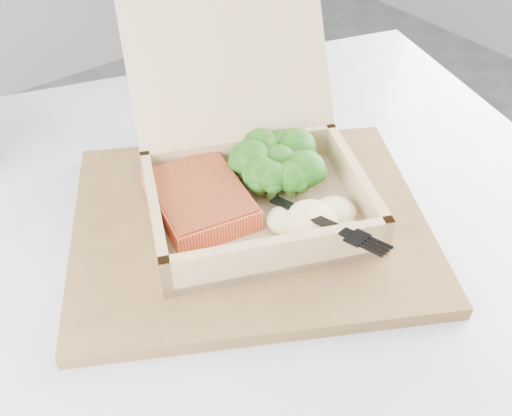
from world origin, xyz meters
TOP-DOWN VIEW (x-y plane):
  - cafe_table at (0.02, 0.21)m, footprint 1.01×1.01m
  - serving_tray at (0.04, 0.24)m, footprint 0.45×0.43m
  - takeout_container at (0.07, 0.28)m, footprint 0.30×0.33m
  - salmon_fillet at (0.01, 0.28)m, footprint 0.11×0.13m
  - broccoli_pile at (0.10, 0.26)m, footprint 0.11×0.11m
  - mashed_potatoes at (0.07, 0.18)m, footprint 0.09×0.07m
  - plastic_fork at (0.07, 0.20)m, footprint 0.03×0.14m
  - receipt at (0.13, 0.43)m, footprint 0.12×0.14m

SIDE VIEW (x-z plane):
  - cafe_table at x=0.02m, z-range 0.18..0.91m
  - receipt at x=0.13m, z-range 0.73..0.73m
  - serving_tray at x=0.04m, z-range 0.73..0.75m
  - salmon_fillet at x=0.01m, z-range 0.76..0.78m
  - mashed_potatoes at x=0.07m, z-range 0.76..0.79m
  - broccoli_pile at x=0.10m, z-range 0.76..0.80m
  - plastic_fork at x=0.07m, z-range 0.77..0.79m
  - takeout_container at x=0.07m, z-range 0.70..0.88m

